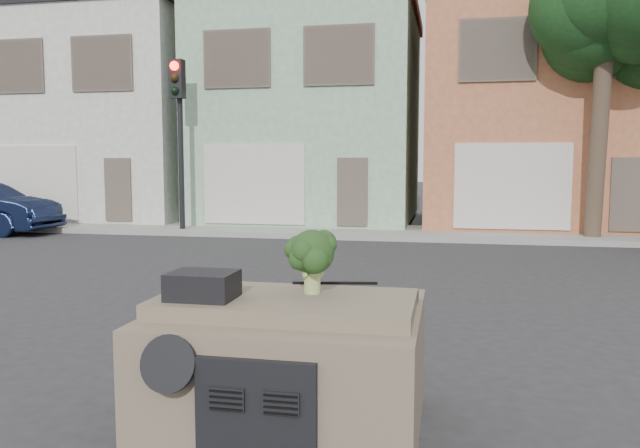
% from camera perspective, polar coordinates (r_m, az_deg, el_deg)
% --- Properties ---
extents(ground_plane, '(120.00, 120.00, 0.00)m').
position_cam_1_polar(ground_plane, '(7.99, 2.70, -9.74)').
color(ground_plane, '#303033').
rests_on(ground_plane, ground).
extents(sidewalk, '(40.00, 3.00, 0.15)m').
position_cam_1_polar(sidewalk, '(18.26, 7.75, -0.80)').
color(sidewalk, gray).
rests_on(sidewalk, ground).
extents(townhouse_white, '(7.20, 8.20, 7.55)m').
position_cam_1_polar(townhouse_white, '(25.29, -17.52, 9.17)').
color(townhouse_white, silver).
rests_on(townhouse_white, ground).
extents(townhouse_mint, '(7.20, 8.20, 7.55)m').
position_cam_1_polar(townhouse_mint, '(22.66, -0.43, 9.87)').
color(townhouse_mint, '#94BE98').
rests_on(townhouse_mint, ground).
extents(townhouse_tan, '(7.20, 8.20, 7.55)m').
position_cam_1_polar(townhouse_tan, '(22.35, 19.02, 9.62)').
color(townhouse_tan, '#BA6C46').
rests_on(townhouse_tan, ground).
extents(traffic_signal, '(0.40, 0.40, 5.10)m').
position_cam_1_polar(traffic_signal, '(18.75, -12.74, 6.85)').
color(traffic_signal, black).
rests_on(traffic_signal, ground).
extents(tree_near, '(4.40, 4.00, 8.50)m').
position_cam_1_polar(tree_near, '(17.95, 24.29, 12.00)').
color(tree_near, '#173B17').
rests_on(tree_near, ground).
extents(car_dashboard, '(2.00, 1.80, 1.12)m').
position_cam_1_polar(car_dashboard, '(5.01, -2.66, -12.53)').
color(car_dashboard, '#736551').
rests_on(car_dashboard, ground).
extents(instrument_hump, '(0.48, 0.38, 0.20)m').
position_cam_1_polar(instrument_hump, '(4.69, -10.67, -5.53)').
color(instrument_hump, black).
rests_on(instrument_hump, car_dashboard).
extents(wiper_arm, '(0.69, 0.15, 0.02)m').
position_cam_1_polar(wiper_arm, '(5.16, 1.37, -5.41)').
color(wiper_arm, black).
rests_on(wiper_arm, car_dashboard).
extents(broccoli, '(0.47, 0.47, 0.50)m').
position_cam_1_polar(broccoli, '(4.78, -0.71, -3.39)').
color(broccoli, '#1C3615').
rests_on(broccoli, car_dashboard).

